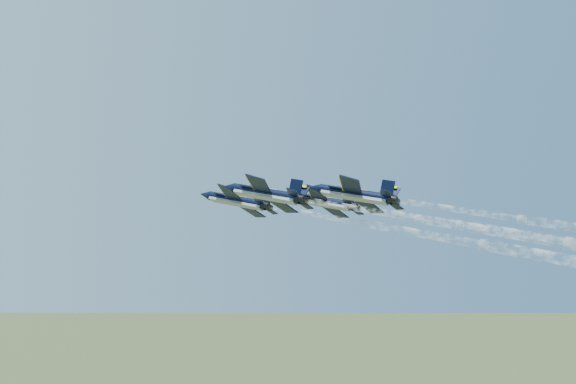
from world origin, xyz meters
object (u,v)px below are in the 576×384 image
jet_lead (235,201)px  jet_slot (353,194)px  jet_right (320,201)px  jet_left (264,194)px

jet_lead → jet_slot: (9.17, -20.01, 0.00)m
jet_lead → jet_right: bearing=-52.4°
jet_lead → jet_slot: bearing=-90.4°
jet_slot → jet_right: bearing=50.4°
jet_lead → jet_right: (12.68, -6.59, 0.00)m
jet_left → jet_slot: 13.21m
jet_left → jet_right: (15.25, 7.35, 0.00)m
jet_lead → jet_left: bearing=-125.4°
jet_left → jet_slot: bearing=-52.3°
jet_left → jet_slot: (11.74, -6.07, 0.00)m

